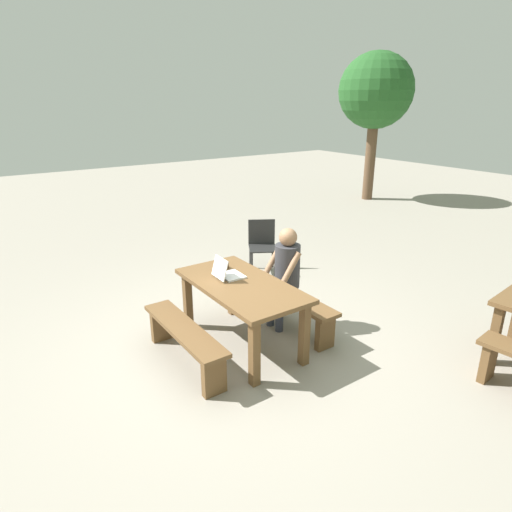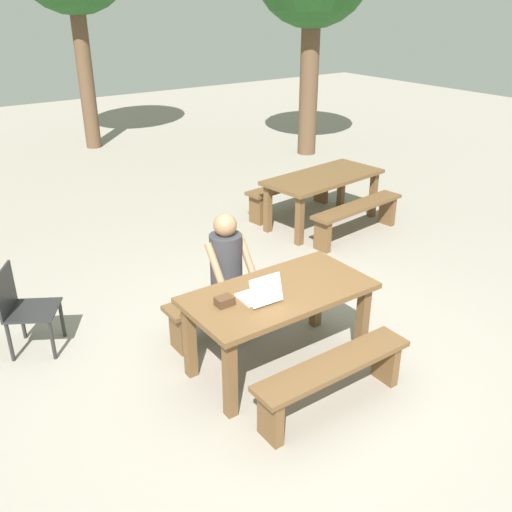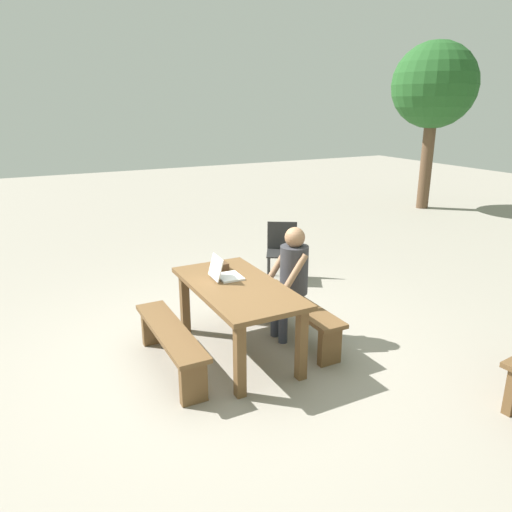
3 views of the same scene
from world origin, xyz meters
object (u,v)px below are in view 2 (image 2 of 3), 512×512
object	(u,v)px
picnic_table_front	(279,303)
plastic_chair	(24,307)
laptop	(260,294)
small_pouch	(224,301)
picnic_table_mid	(323,183)
person_seated	(228,267)

from	to	relation	value
picnic_table_front	plastic_chair	distance (m)	2.38
picnic_table_front	laptop	world-z (taller)	laptop
picnic_table_front	plastic_chair	xyz separation A→B (m)	(-1.78, 1.57, -0.20)
laptop	small_pouch	size ratio (longest dim) A/B	2.21
plastic_chair	picnic_table_mid	bearing A→B (deg)	-48.77
laptop	person_seated	world-z (taller)	person_seated
laptop	small_pouch	xyz separation A→B (m)	(-0.29, 0.10, -0.02)
laptop	small_pouch	bearing A→B (deg)	-17.03
picnic_table_mid	person_seated	bearing A→B (deg)	-154.43
small_pouch	person_seated	world-z (taller)	person_seated
laptop	picnic_table_mid	bearing A→B (deg)	-137.00
picnic_table_front	person_seated	world-z (taller)	person_seated
person_seated	plastic_chair	world-z (taller)	person_seated
laptop	plastic_chair	xyz separation A→B (m)	(-1.54, 1.61, -0.38)
picnic_table_front	plastic_chair	bearing A→B (deg)	138.60
small_pouch	picnic_table_front	bearing A→B (deg)	-6.62
picnic_table_front	plastic_chair	size ratio (longest dim) A/B	1.96
small_pouch	plastic_chair	distance (m)	2.00
person_seated	picnic_table_front	bearing A→B (deg)	-83.22
person_seated	picnic_table_mid	distance (m)	3.20
plastic_chair	picnic_table_front	bearing A→B (deg)	-100.81
picnic_table_front	person_seated	bearing A→B (deg)	96.78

